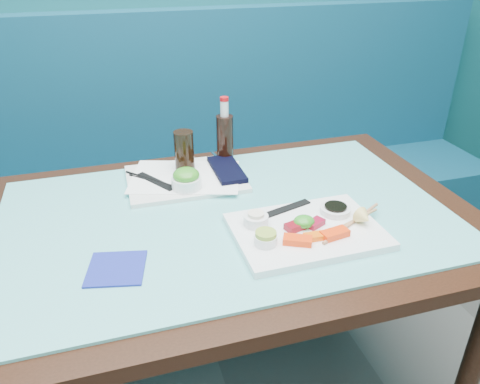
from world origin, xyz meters
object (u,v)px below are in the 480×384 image
object	(u,v)px
sashimi_plate	(307,231)
cola_glass	(184,151)
serving_tray	(186,179)
booth_bench	(180,195)
seaweed_bowl	(187,183)
cola_bottle_body	(225,139)
dining_table	(227,241)
blue_napkin	(116,268)

from	to	relation	value
sashimi_plate	cola_glass	world-z (taller)	cola_glass
serving_tray	booth_bench	bearing A→B (deg)	84.19
serving_tray	seaweed_bowl	xyz separation A→B (m)	(-0.01, -0.07, 0.02)
cola_bottle_body	booth_bench	bearing A→B (deg)	100.10
serving_tray	cola_glass	size ratio (longest dim) A/B	2.78
serving_tray	sashimi_plate	bearing A→B (deg)	-57.69
dining_table	blue_napkin	size ratio (longest dim) A/B	10.84
sashimi_plate	serving_tray	world-z (taller)	sashimi_plate
booth_bench	serving_tray	bearing A→B (deg)	-96.58
sashimi_plate	seaweed_bowl	world-z (taller)	seaweed_bowl
booth_bench	dining_table	xyz separation A→B (m)	(0.00, -0.84, 0.29)
serving_tray	cola_glass	bearing A→B (deg)	80.47
cola_bottle_body	seaweed_bowl	bearing A→B (deg)	-132.88
sashimi_plate	cola_glass	xyz separation A→B (m)	(-0.23, 0.45, 0.07)
serving_tray	cola_bottle_body	distance (m)	0.20
seaweed_bowl	cola_glass	world-z (taller)	cola_glass
booth_bench	sashimi_plate	xyz separation A→B (m)	(0.17, -1.00, 0.39)
booth_bench	cola_glass	distance (m)	0.72
cola_glass	cola_bottle_body	distance (m)	0.16
booth_bench	serving_tray	size ratio (longest dim) A/B	8.35
booth_bench	seaweed_bowl	size ratio (longest dim) A/B	33.37
serving_tray	seaweed_bowl	size ratio (longest dim) A/B	3.99
seaweed_bowl	sashimi_plate	bearing A→B (deg)	-51.68
booth_bench	cola_bottle_body	xyz separation A→B (m)	(0.09, -0.50, 0.46)
dining_table	cola_bottle_body	world-z (taller)	cola_bottle_body
seaweed_bowl	cola_glass	bearing A→B (deg)	81.25
booth_bench	cola_bottle_body	world-z (taller)	booth_bench
dining_table	seaweed_bowl	world-z (taller)	seaweed_bowl
booth_bench	sashimi_plate	distance (m)	1.08
cola_glass	sashimi_plate	bearing A→B (deg)	-62.70
cola_glass	cola_bottle_body	size ratio (longest dim) A/B	0.80
blue_napkin	sashimi_plate	bearing A→B (deg)	0.88
serving_tray	blue_napkin	world-z (taller)	serving_tray
sashimi_plate	dining_table	bearing A→B (deg)	136.89
cola_bottle_body	cola_glass	bearing A→B (deg)	-160.92
booth_bench	seaweed_bowl	world-z (taller)	booth_bench
cola_bottle_body	blue_napkin	bearing A→B (deg)	-128.13
dining_table	serving_tray	size ratio (longest dim) A/B	3.90
seaweed_bowl	blue_napkin	size ratio (longest dim) A/B	0.70
sashimi_plate	seaweed_bowl	bearing A→B (deg)	127.76
booth_bench	seaweed_bowl	bearing A→B (deg)	-96.69
booth_bench	cola_glass	xyz separation A→B (m)	(-0.06, -0.55, 0.46)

